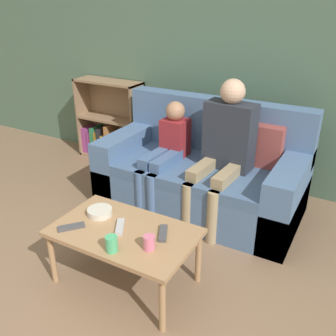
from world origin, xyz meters
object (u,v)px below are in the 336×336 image
cup_far (149,243)px  snack_bowl (100,212)px  tv_remote_0 (120,227)px  coffee_table (124,236)px  tv_remote_1 (71,227)px  couch (203,175)px  bookshelf (109,128)px  cup_near (112,244)px  tv_remote_2 (163,233)px  person_adult (225,143)px  person_child (166,150)px

cup_far → snack_bowl: size_ratio=0.53×
tv_remote_0 → coffee_table: bearing=-44.5°
coffee_table → snack_bowl: bearing=163.4°
coffee_table → tv_remote_1: (-0.31, -0.15, 0.05)m
tv_remote_0 → tv_remote_1: 0.31m
couch → snack_bowl: couch is taller
couch → cup_far: couch is taller
bookshelf → tv_remote_1: bearing=-59.0°
bookshelf → cup_near: bookshelf is taller
couch → tv_remote_2: size_ratio=10.14×
coffee_table → cup_far: cup_far is taller
couch → person_adult: person_adult is taller
tv_remote_1 → tv_remote_2: size_ratio=0.92×
cup_far → tv_remote_1: bearing=-173.3°
bookshelf → person_child: person_child is taller
person_child → cup_far: size_ratio=10.56×
person_child → cup_near: (0.33, -1.24, -0.08)m
person_child → tv_remote_1: person_child is taller
snack_bowl → cup_near: bearing=-41.8°
bookshelf → cup_far: 2.47m
coffee_table → person_child: bearing=104.7°
couch → cup_far: bearing=-80.1°
cup_far → snack_bowl: (-0.50, 0.16, -0.02)m
couch → bookshelf: bearing=159.7°
cup_near → bookshelf: bearing=127.8°
person_child → cup_far: (0.52, -1.12, -0.08)m
snack_bowl → bookshelf: bearing=125.6°
bookshelf → coffee_table: (1.43, -1.72, 0.02)m
person_child → tv_remote_0: 1.06m
cup_near → person_child: bearing=105.0°
coffee_table → tv_remote_1: size_ratio=5.78×
coffee_table → tv_remote_2: 0.26m
cup_near → cup_far: (0.18, 0.12, -0.00)m
coffee_table → tv_remote_2: size_ratio=5.34×
tv_remote_0 → tv_remote_2: 0.29m
person_adult → snack_bowl: size_ratio=7.02×
person_adult → tv_remote_2: person_adult is taller
tv_remote_1 → tv_remote_2: bearing=63.0°
cup_near → snack_bowl: bearing=138.2°
couch → tv_remote_0: (-0.06, -1.18, 0.12)m
person_child → coffee_table: bearing=-72.4°
couch → tv_remote_1: 1.38m
person_adult → cup_near: (-0.18, -1.31, -0.23)m
snack_bowl → tv_remote_0: bearing=-16.9°
cup_near → snack_bowl: 0.42m
couch → person_child: size_ratio=1.86×
bookshelf → cup_near: bearing=-52.2°
coffee_table → person_adult: bearing=77.4°
person_adult → tv_remote_0: person_adult is taller
person_child → cup_far: 1.24m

